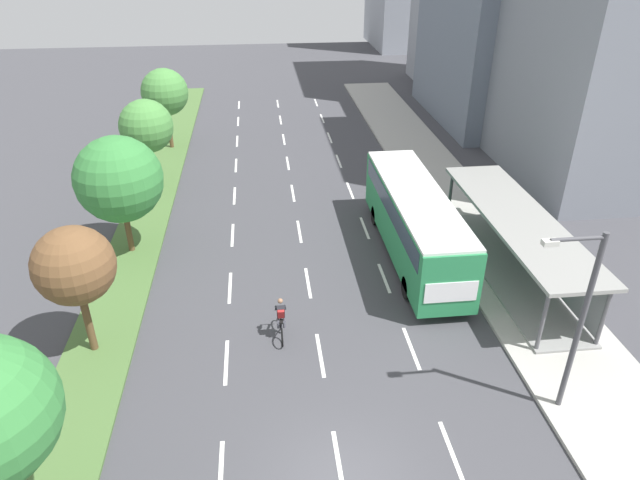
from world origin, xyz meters
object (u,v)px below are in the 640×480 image
bus (415,217)px  median_tree_third (119,179)px  bus_shelter (520,239)px  median_tree_fifth (165,92)px  streetlight (578,313)px  median_tree_fourth (146,127)px  median_tree_second (74,266)px  cyclist (281,320)px

bus → median_tree_third: bearing=172.3°
bus_shelter → bus: size_ratio=1.04×
bus_shelter → median_tree_fifth: 25.99m
bus_shelter → median_tree_third: 18.47m
median_tree_fifth → streetlight: 31.16m
median_tree_third → median_tree_fifth: size_ratio=1.04×
bus → median_tree_third: size_ratio=1.95×
bus_shelter → bus: bus is taller
bus_shelter → median_tree_fourth: bearing=147.2°
median_tree_fifth → streetlight: (15.57, -26.99, -0.17)m
median_tree_second → streetlight: (15.88, -4.69, 0.12)m
bus → bus_shelter: bearing=-27.2°
median_tree_second → bus: bearing=22.1°
median_tree_second → median_tree_fifth: bearing=89.2°
cyclist → streetlight: bearing=-28.4°
median_tree_third → median_tree_fourth: size_ratio=1.06×
bus → cyclist: (-6.63, -5.51, -1.28)m
median_tree_fifth → median_tree_second: bearing=-90.8°
cyclist → streetlight: (8.80, -4.76, 3.10)m
bus_shelter → bus: (-4.28, 2.20, 0.20)m
cyclist → median_tree_second: median_tree_second is taller
cyclist → median_tree_fifth: (-6.77, 22.23, 3.27)m
median_tree_second → median_tree_fourth: size_ratio=0.93×
median_tree_fourth → median_tree_fifth: (0.11, 7.43, 0.05)m
bus → median_tree_second: size_ratio=2.22×
bus_shelter → cyclist: bus_shelter is taller
cyclist → median_tree_fifth: median_tree_fifth is taller
bus_shelter → streetlight: bearing=-104.7°
median_tree_fifth → median_tree_fourth: bearing=-90.9°
bus → cyclist: bearing=-140.3°
cyclist → median_tree_third: (-7.00, 7.37, 3.08)m
bus → median_tree_fourth: (-13.52, 9.28, 1.94)m
bus → cyclist: bus is taller
bus → median_tree_third: (-13.63, 1.85, 1.80)m
median_tree_second → median_tree_third: bearing=89.4°
bus → median_tree_fifth: (-13.40, 16.72, 1.99)m
bus_shelter → median_tree_fifth: bearing=133.1°
median_tree_fourth → median_tree_fifth: median_tree_fifth is taller
streetlight → bus: bearing=101.9°
bus → median_tree_fifth: median_tree_fifth is taller
bus → median_tree_fourth: median_tree_fourth is taller
median_tree_fifth → median_tree_third: bearing=-90.9°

